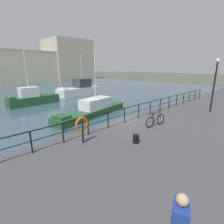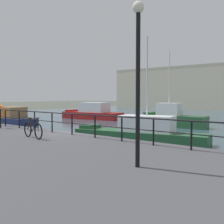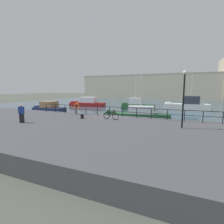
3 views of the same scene
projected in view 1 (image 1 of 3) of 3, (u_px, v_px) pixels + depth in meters
The scene contains 12 objects.
ground_plane at pixel (121, 132), 12.90m from camera, with size 240.00×240.00×0.00m, color #4C5147.
water_basin at pixel (13, 92), 33.97m from camera, with size 80.00×60.00×0.01m, color #385160.
quay_promenade at pixel (217, 158), 8.22m from camera, with size 56.00×13.00×1.09m, color #47474C.
harbor_building at pixel (16, 65), 53.69m from camera, with size 67.77×13.84×14.63m.
moored_blue_motorboat at pixel (33, 98), 22.09m from camera, with size 6.44×2.23×7.54m.
moored_white_yacht at pixel (80, 89), 30.08m from camera, with size 8.23×3.43×7.04m.
moored_green_narrowboat at pixel (93, 109), 17.16m from camera, with size 9.20×3.51×6.84m.
quay_railing at pixel (145, 107), 13.16m from camera, with size 23.44×0.07×1.08m.
parked_bicycle at pixel (155, 120), 11.03m from camera, with size 1.76×0.32×0.98m.
mooring_bollard at pixel (136, 139), 8.61m from camera, with size 0.32×0.32×0.44m, color black.
life_ring_stand at pixel (82, 125), 8.43m from camera, with size 0.75×0.16×1.40m.
quay_lamp_post at pixel (215, 78), 13.92m from camera, with size 0.32×0.32×4.44m.
Camera 1 is at (-8.81, -8.23, 4.90)m, focal length 26.88 mm.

